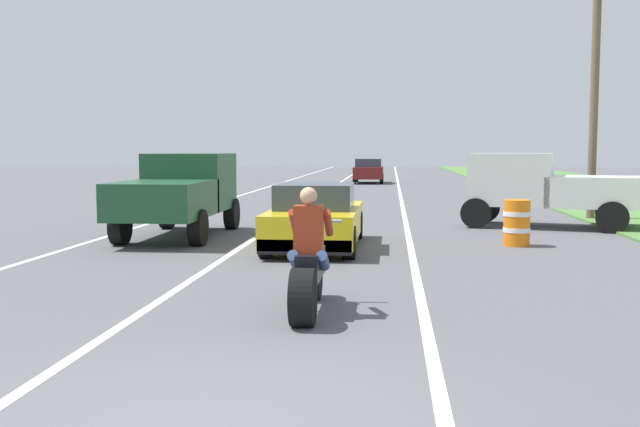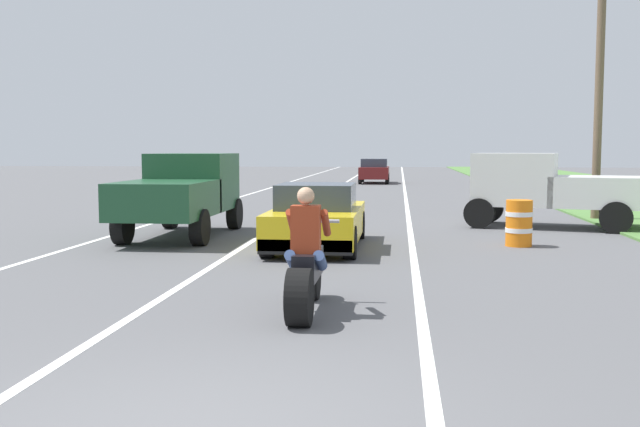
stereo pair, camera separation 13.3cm
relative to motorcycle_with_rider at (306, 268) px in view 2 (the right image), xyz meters
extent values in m
cube|color=white|center=(-5.75, 16.00, -0.59)|extent=(0.14, 120.00, 0.01)
cube|color=white|center=(1.45, 16.00, -0.59)|extent=(0.14, 120.00, 0.01)
cube|color=white|center=(-2.15, 16.00, -0.59)|extent=(0.14, 120.00, 0.01)
cylinder|color=black|center=(0.00, -0.60, -0.25)|extent=(0.28, 0.69, 0.69)
cylinder|color=black|center=(0.00, 0.95, -0.28)|extent=(0.12, 0.63, 0.63)
cube|color=black|center=(0.00, 0.23, 0.02)|extent=(0.28, 1.10, 0.36)
cylinder|color=#B2B2B7|center=(0.00, 0.87, 0.09)|extent=(0.08, 0.36, 0.73)
cylinder|color=#A5A5AA|center=(0.00, 0.85, 0.52)|extent=(0.70, 0.05, 0.05)
cube|color=#993319|center=(0.00, 0.00, 0.50)|extent=(0.36, 0.24, 0.60)
sphere|color=tan|center=(0.00, 0.00, 0.92)|extent=(0.22, 0.22, 0.22)
cylinder|color=#384C7A|center=(-0.18, 0.03, 0.10)|extent=(0.14, 0.47, 0.32)
cylinder|color=#993319|center=(-0.22, 0.30, 0.55)|extent=(0.10, 0.51, 0.40)
cylinder|color=#384C7A|center=(0.18, 0.03, 0.10)|extent=(0.14, 0.47, 0.32)
cylinder|color=#993319|center=(0.22, 0.30, 0.55)|extent=(0.10, 0.51, 0.40)
cube|color=yellow|center=(-0.56, 6.29, -0.07)|extent=(1.80, 4.30, 0.64)
cube|color=#333D4C|center=(-0.56, 6.09, 0.51)|extent=(1.56, 1.70, 0.52)
cube|color=black|center=(-0.56, 4.24, -0.31)|extent=(1.76, 0.20, 0.28)
cylinder|color=black|center=(-1.36, 7.89, -0.27)|extent=(0.24, 0.64, 0.64)
cylinder|color=black|center=(0.24, 7.89, -0.27)|extent=(0.24, 0.64, 0.64)
cylinder|color=black|center=(-1.36, 4.69, -0.27)|extent=(0.24, 0.64, 0.64)
cylinder|color=black|center=(0.24, 4.69, -0.27)|extent=(0.24, 0.64, 0.64)
cube|color=#1E4C2D|center=(-4.00, 8.82, 0.69)|extent=(1.90, 2.10, 1.40)
cube|color=#333D4C|center=(-4.00, 9.17, 1.07)|extent=(1.67, 0.29, 0.57)
cube|color=#1E4C2D|center=(-4.00, 6.57, 0.39)|extent=(1.90, 2.70, 0.80)
cylinder|color=black|center=(-4.87, 9.62, -0.19)|extent=(0.28, 0.80, 0.80)
cylinder|color=black|center=(-3.13, 9.62, -0.19)|extent=(0.28, 0.80, 0.80)
cylinder|color=black|center=(-4.87, 6.27, -0.19)|extent=(0.28, 0.80, 0.80)
cylinder|color=black|center=(-3.13, 6.27, -0.19)|extent=(0.28, 0.80, 0.80)
cube|color=silver|center=(4.27, 11.10, 0.69)|extent=(2.52, 2.38, 1.40)
cube|color=#333D4C|center=(3.94, 11.19, 1.07)|extent=(0.71, 1.69, 0.57)
cube|color=silver|center=(6.45, 10.52, 0.39)|extent=(3.10, 2.53, 0.80)
cylinder|color=black|center=(3.28, 10.47, -0.19)|extent=(0.85, 0.48, 0.80)
cylinder|color=black|center=(3.73, 12.15, -0.19)|extent=(0.85, 0.48, 0.80)
cylinder|color=black|center=(6.51, 9.60, -0.19)|extent=(0.85, 0.48, 0.80)
cylinder|color=black|center=(6.96, 11.28, -0.19)|extent=(0.85, 0.48, 0.80)
cylinder|color=brown|center=(6.90, 13.05, 3.78)|extent=(0.24, 0.24, 8.74)
cylinder|color=orange|center=(3.74, 6.96, -0.09)|extent=(0.56, 0.56, 1.00)
cylinder|color=white|center=(3.74, 6.96, 0.11)|extent=(0.58, 0.58, 0.10)
cylinder|color=white|center=(3.74, 6.96, -0.24)|extent=(0.58, 0.58, 0.10)
cube|color=maroon|center=(-0.36, 35.68, 0.06)|extent=(1.76, 4.00, 0.70)
cube|color=#333D4C|center=(-0.36, 35.48, 0.66)|extent=(1.56, 2.00, 0.50)
cylinder|color=black|center=(-1.16, 37.08, -0.29)|extent=(0.20, 0.60, 0.60)
cylinder|color=black|center=(0.44, 37.08, -0.29)|extent=(0.20, 0.60, 0.60)
cylinder|color=black|center=(-1.16, 34.28, -0.29)|extent=(0.20, 0.60, 0.60)
cylinder|color=black|center=(0.44, 34.28, -0.29)|extent=(0.20, 0.60, 0.60)
camera|label=1|loc=(1.02, -8.97, 1.50)|focal=40.73mm
camera|label=2|loc=(1.16, -8.96, 1.50)|focal=40.73mm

